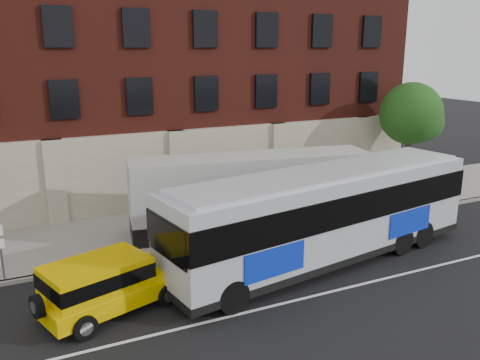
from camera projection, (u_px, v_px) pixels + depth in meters
name	position (u px, v px, depth m)	size (l,w,h in m)	color
ground	(295.00, 309.00, 16.41)	(120.00, 120.00, 0.00)	black
sidewalk	(197.00, 223.00, 24.25)	(60.00, 6.00, 0.15)	gray
kerb	(222.00, 244.00, 21.63)	(60.00, 0.25, 0.15)	gray
lane_line	(287.00, 302.00, 16.84)	(60.00, 0.12, 0.01)	silver
building	(146.00, 59.00, 29.24)	(30.00, 12.10, 15.00)	#5A1D15
sign_pole	(0.00, 246.00, 17.87)	(0.30, 0.20, 2.50)	slate
street_tree	(411.00, 116.00, 29.19)	(3.60, 3.60, 6.20)	#3E2D1F
city_bus	(325.00, 212.00, 19.57)	(13.91, 5.05, 3.73)	#B7BDC3
yellow_suv	(106.00, 282.00, 15.95)	(4.95, 3.19, 1.84)	#F7C600
shipping_container	(251.00, 195.00, 22.87)	(11.07, 4.06, 3.62)	black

